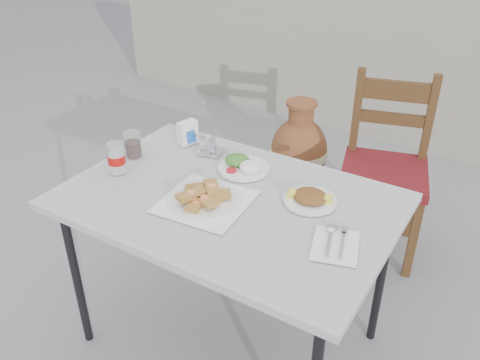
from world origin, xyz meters
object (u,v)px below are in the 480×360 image
Objects in this scene: soda_can at (116,158)px; cola_glass at (133,146)px; salad_rice_plate at (243,165)px; chair at (385,167)px; pide_plate at (205,195)px; condiment_caddy at (210,148)px; napkin_holder at (188,133)px; cafe_table at (228,208)px; salad_chopped_plate at (310,198)px; terracotta_urn at (299,152)px.

cola_glass is (-0.05, 0.14, -0.02)m from soda_can.
cola_glass is at bearing -159.17° from salad_rice_plate.
chair reaches higher than cola_glass.
condiment_caddy is at bearing 126.08° from pide_plate.
chair is at bearing 61.80° from napkin_holder.
cola_glass is 0.11× the size of chair.
soda_can reaches higher than salad_rice_plate.
cafe_table is 12.06× the size of napkin_holder.
salad_chopped_plate reaches higher than cafe_table.
chair is at bearing 76.31° from cafe_table.
soda_can is 1.03× the size of condiment_caddy.
condiment_caddy is at bearing 170.44° from salad_chopped_plate.
pide_plate is (-0.05, -0.08, 0.08)m from cafe_table.
chair is 0.72m from terracotta_urn.
cafe_table is 5.99× the size of salad_rice_plate.
terracotta_urn is at bearing 104.12° from pide_plate.
condiment_caddy is (0.14, -0.02, -0.03)m from napkin_holder.
condiment_caddy is at bearing 5.32° from napkin_holder.
pide_plate is 0.29m from salad_rice_plate.
pide_plate is at bearing -12.72° from cola_glass.
napkin_holder is (-0.43, 0.27, 0.11)m from cafe_table.
salad_chopped_plate is at bearing -108.17° from chair.
cola_glass is at bearing -147.54° from chair.
napkin_holder is (-0.71, 0.11, 0.04)m from salad_chopped_plate.
condiment_caddy is (-0.56, 0.09, 0.01)m from salad_chopped_plate.
terracotta_urn is (-0.11, 1.04, -0.49)m from condiment_caddy.
cola_glass is at bearing -140.60° from condiment_caddy.
soda_can is (-0.45, -0.03, 0.04)m from pide_plate.
terracotta_urn is (-0.34, 1.37, -0.50)m from pide_plate.
salad_rice_plate is 1.07× the size of salad_chopped_plate.
napkin_holder reaches higher than condiment_caddy.
cola_glass is 0.88× the size of condiment_caddy.
cafe_table is at bearing 12.60° from soda_can.
salad_rice_plate is 0.21m from condiment_caddy.
chair reaches higher than soda_can.
condiment_caddy is at bearing 139.28° from cafe_table.
salad_rice_plate is 0.36m from salad_chopped_plate.
cola_glass is 0.26m from napkin_holder.
soda_can is 0.20× the size of terracotta_urn.
pide_plate is 0.52m from napkin_holder.
napkin_holder is at bearing 148.27° from cafe_table.
salad_chopped_plate is at bearing -59.56° from terracotta_urn.
pide_plate is at bearing 3.94° from soda_can.
napkin_holder is 0.17× the size of terracotta_urn.
salad_chopped_plate is 1.85× the size of cola_glass.
cola_glass reaches higher than napkin_holder.
napkin_holder reaches higher than pide_plate.
soda_can is 1.18× the size of cola_glass.
salad_chopped_plate is (0.27, 0.15, 0.07)m from cafe_table.
condiment_caddy is 1.02m from chair.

